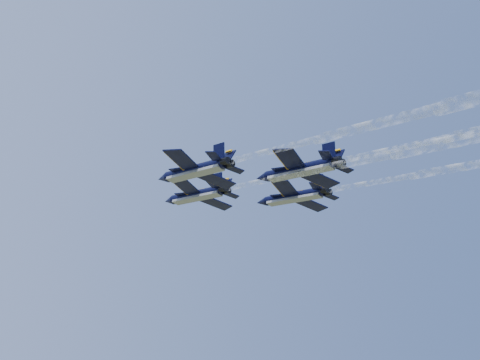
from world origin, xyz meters
TOP-DOWN VIEW (x-y plane):
  - jet_lead at (-6.05, 14.12)m, footprint 12.62×16.94m
  - jet_left at (-14.45, 1.56)m, footprint 12.62×16.94m
  - jet_right at (8.11, 4.98)m, footprint 12.62×16.94m
  - jet_slot at (-2.20, -7.97)m, footprint 12.62×16.94m
  - smoke_trail_lead at (-0.69, -22.60)m, footprint 8.49×48.13m
  - smoke_trail_left at (-9.09, -35.16)m, footprint 8.49×48.13m

SIDE VIEW (x-z plane):
  - jet_lead at x=-6.05m, z-range 96.46..101.08m
  - jet_left at x=-14.45m, z-range 96.46..101.08m
  - jet_right at x=8.11m, z-range 96.46..101.08m
  - jet_slot at x=-2.20m, z-range 96.46..101.08m
  - smoke_trail_lead at x=-0.69m, z-range 97.82..99.80m
  - smoke_trail_left at x=-9.09m, z-range 97.82..99.80m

